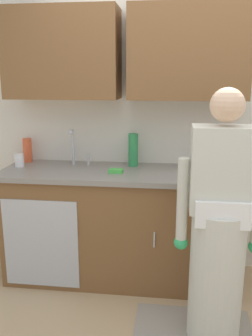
{
  "coord_description": "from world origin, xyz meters",
  "views": [
    {
      "loc": [
        -0.16,
        -2.13,
        1.68
      ],
      "look_at": [
        -0.5,
        0.55,
        1.0
      ],
      "focal_mm": 39.2,
      "sensor_mm": 36.0,
      "label": 1
    }
  ],
  "objects": [
    {
      "name": "ground_plane",
      "position": [
        0.0,
        0.0,
        0.0
      ],
      "size": [
        9.0,
        9.0,
        0.0
      ],
      "primitive_type": "plane",
      "color": "tan"
    },
    {
      "name": "kitchen_wall_with_uppers",
      "position": [
        -0.14,
        0.99,
        1.48
      ],
      "size": [
        4.8,
        0.44,
        2.7
      ],
      "color": "silver",
      "rests_on": "ground"
    },
    {
      "name": "counter_cabinet",
      "position": [
        -0.55,
        0.7,
        0.45
      ],
      "size": [
        1.9,
        0.62,
        0.9
      ],
      "color": "brown",
      "rests_on": "ground"
    },
    {
      "name": "countertop",
      "position": [
        -0.55,
        0.7,
        0.92
      ],
      "size": [
        1.96,
        0.66,
        0.04
      ],
      "primitive_type": "cube",
      "color": "gray",
      "rests_on": "counter_cabinet"
    },
    {
      "name": "sink",
      "position": [
        -0.95,
        0.71,
        0.93
      ],
      "size": [
        0.5,
        0.36,
        0.35
      ],
      "color": "#B7BABF",
      "rests_on": "counter_cabinet"
    },
    {
      "name": "person_at_sink",
      "position": [
        0.15,
        0.02,
        0.69
      ],
      "size": [
        0.55,
        0.34,
        1.62
      ],
      "color": "white",
      "rests_on": "ground"
    },
    {
      "name": "floor_mat",
      "position": [
        0.03,
        0.05,
        0.01
      ],
      "size": [
        0.8,
        0.5,
        0.01
      ],
      "primitive_type": "cube",
      "color": "gray",
      "rests_on": "ground"
    },
    {
      "name": "bottle_cleaner_spray",
      "position": [
        0.23,
        0.89,
        1.03
      ],
      "size": [
        0.07,
        0.07,
        0.17
      ],
      "primitive_type": "cylinder",
      "color": "#66388C",
      "rests_on": "countertop"
    },
    {
      "name": "bottle_water_tall",
      "position": [
        -0.48,
        0.87,
        1.08
      ],
      "size": [
        0.08,
        0.08,
        0.28
      ],
      "primitive_type": "cylinder",
      "color": "#2D8C4C",
      "rests_on": "countertop"
    },
    {
      "name": "bottle_soap",
      "position": [
        0.36,
        0.87,
        1.03
      ],
      "size": [
        0.07,
        0.07,
        0.18
      ],
      "primitive_type": "cylinder",
      "color": "#66388C",
      "rests_on": "countertop"
    },
    {
      "name": "bottle_water_short",
      "position": [
        -1.42,
        0.91,
        1.04
      ],
      "size": [
        0.08,
        0.08,
        0.21
      ],
      "primitive_type": "cylinder",
      "color": "#E05933",
      "rests_on": "countertop"
    },
    {
      "name": "cup_by_sink",
      "position": [
        -1.42,
        0.73,
        0.99
      ],
      "size": [
        0.08,
        0.08,
        0.11
      ],
      "primitive_type": "cylinder",
      "color": "white",
      "rests_on": "countertop"
    },
    {
      "name": "knife_on_counter",
      "position": [
        0.12,
        0.58,
        0.94
      ],
      "size": [
        0.19,
        0.18,
        0.01
      ],
      "primitive_type": "cube",
      "rotation": [
        0.0,
        0.0,
        3.91
      ],
      "color": "silver",
      "rests_on": "countertop"
    },
    {
      "name": "sponge",
      "position": [
        -0.59,
        0.63,
        0.96
      ],
      "size": [
        0.11,
        0.07,
        0.03
      ],
      "primitive_type": "cube",
      "color": "#4CBF4C",
      "rests_on": "countertop"
    }
  ]
}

